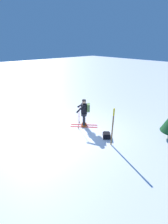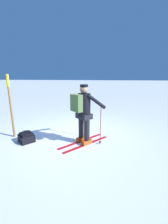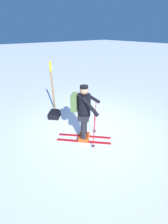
% 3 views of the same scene
% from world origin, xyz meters
% --- Properties ---
extents(ground_plane, '(80.00, 80.00, 0.00)m').
position_xyz_m(ground_plane, '(0.00, 0.00, 0.00)').
color(ground_plane, white).
extents(skier, '(1.38, 1.36, 1.65)m').
position_xyz_m(skier, '(0.57, 0.32, 0.96)').
color(skier, red).
rests_on(skier, ground_plane).
extents(dropped_backpack, '(0.55, 0.55, 0.27)m').
position_xyz_m(dropped_backpack, '(0.64, -1.33, 0.13)').
color(dropped_backpack, black).
rests_on(dropped_backpack, ground_plane).
extents(trail_marker, '(0.08, 0.08, 1.91)m').
position_xyz_m(trail_marker, '(0.34, -1.88, 1.11)').
color(trail_marker, olive).
rests_on(trail_marker, ground_plane).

